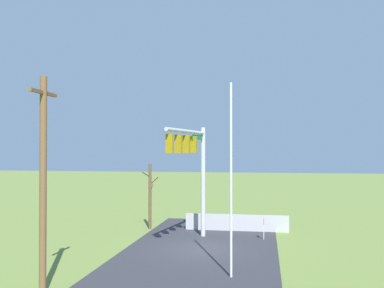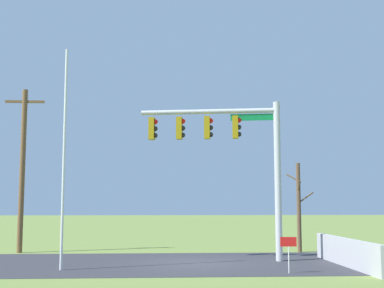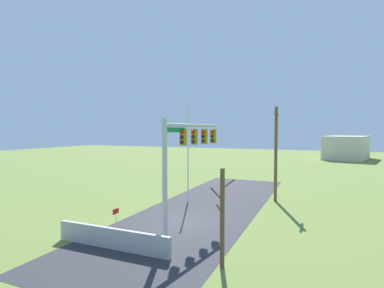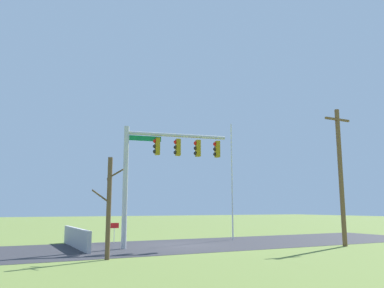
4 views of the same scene
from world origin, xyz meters
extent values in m
plane|color=olive|center=(0.00, 0.00, 0.00)|extent=(160.00, 160.00, 0.00)
cube|color=#2D2D33|center=(-4.00, 0.00, 0.01)|extent=(28.00, 8.00, 0.01)
cube|color=#B7B5AD|center=(4.48, 0.39, 0.00)|extent=(6.00, 6.00, 0.01)
cube|color=#A8A8AD|center=(5.59, -1.51, 0.53)|extent=(0.20, 6.66, 1.05)
cylinder|color=#B2B5BA|center=(3.48, 0.39, 3.31)|extent=(0.28, 0.28, 6.62)
cylinder|color=#B2B5BA|center=(0.61, 0.89, 6.27)|extent=(5.76, 1.19, 0.20)
cube|color=#0F7238|center=(2.45, 0.57, 5.99)|extent=(1.78, 0.34, 0.28)
cube|color=#937A0F|center=(1.76, 0.69, 5.57)|extent=(0.30, 0.40, 0.96)
sphere|color=red|center=(1.91, 0.66, 5.87)|extent=(0.22, 0.22, 0.22)
sphere|color=black|center=(1.91, 0.66, 5.57)|extent=(0.22, 0.22, 0.22)
sphere|color=black|center=(1.91, 0.66, 5.27)|extent=(0.22, 0.22, 0.22)
cube|color=#937A0F|center=(0.57, 0.89, 5.57)|extent=(0.30, 0.40, 0.96)
sphere|color=red|center=(0.72, 0.87, 5.87)|extent=(0.22, 0.22, 0.22)
sphere|color=black|center=(0.72, 0.87, 5.57)|extent=(0.22, 0.22, 0.22)
sphere|color=black|center=(0.72, 0.87, 5.27)|extent=(0.22, 0.22, 0.22)
cube|color=#937A0F|center=(-0.61, 1.10, 5.57)|extent=(0.30, 0.40, 0.96)
sphere|color=red|center=(-0.46, 1.07, 5.87)|extent=(0.22, 0.22, 0.22)
sphere|color=black|center=(-0.46, 1.07, 5.57)|extent=(0.22, 0.22, 0.22)
sphere|color=black|center=(-0.46, 1.07, 5.27)|extent=(0.22, 0.22, 0.22)
cube|color=#937A0F|center=(-1.80, 1.30, 5.57)|extent=(0.30, 0.40, 0.96)
sphere|color=red|center=(-1.65, 1.28, 5.87)|extent=(0.22, 0.22, 0.22)
sphere|color=black|center=(-1.65, 1.28, 5.57)|extent=(0.22, 0.22, 0.22)
sphere|color=black|center=(-1.65, 1.28, 5.27)|extent=(0.22, 0.22, 0.22)
cylinder|color=silver|center=(-4.90, -1.97, 4.02)|extent=(0.10, 0.10, 8.04)
cylinder|color=brown|center=(-8.13, 4.65, 3.97)|extent=(0.26, 0.26, 7.95)
cube|color=brown|center=(-8.13, 4.65, 7.35)|extent=(1.90, 0.12, 0.12)
cylinder|color=brown|center=(5.36, 4.22, 2.16)|extent=(0.20, 0.20, 4.33)
cylinder|color=brown|center=(5.73, 4.22, 2.64)|extent=(0.78, 0.07, 0.57)
cylinder|color=brown|center=(5.12, 4.42, 3.63)|extent=(0.54, 0.47, 0.39)
cylinder|color=brown|center=(5.34, 3.94, 3.19)|extent=(0.12, 0.61, 0.55)
cylinder|color=silver|center=(2.97, -3.26, 0.45)|extent=(0.04, 0.04, 0.90)
cube|color=red|center=(2.97, -3.26, 1.06)|extent=(0.56, 0.02, 0.32)
camera|label=1|loc=(-23.14, -3.39, 5.25)|focal=41.27mm
camera|label=2|loc=(-1.34, -20.83, 2.38)|focal=48.23mm
camera|label=3|loc=(17.63, 8.06, 5.93)|focal=28.05mm
camera|label=4|loc=(9.78, 20.79, 2.15)|focal=36.24mm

